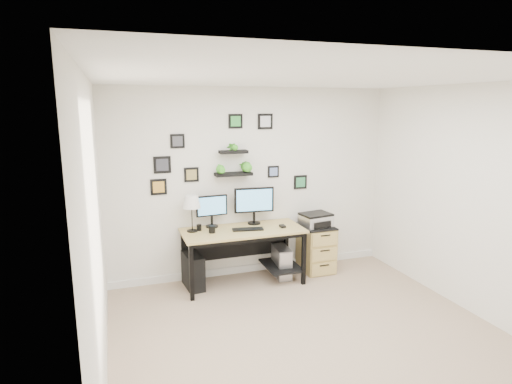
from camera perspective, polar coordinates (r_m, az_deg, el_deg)
name	(u,v)px	position (r m, az deg, el deg)	size (l,w,h in m)	color
room	(253,268)	(6.28, -0.40, -10.06)	(4.00, 4.00, 4.00)	tan
desk	(245,237)	(5.74, -1.51, -6.07)	(1.60, 0.70, 0.75)	tan
monitor_left	(212,209)	(5.73, -5.92, -2.23)	(0.43, 0.18, 0.44)	black
monitor_right	(254,202)	(5.84, -0.25, -1.41)	(0.55, 0.19, 0.51)	black
keyboard	(248,229)	(5.63, -1.10, -4.99)	(0.41, 0.13, 0.02)	black
mouse	(282,226)	(5.76, 3.55, -4.57)	(0.06, 0.10, 0.03)	black
table_lamp	(192,203)	(5.54, -8.59, -1.40)	(0.23, 0.23, 0.48)	black
mug	(212,229)	(5.53, -5.89, -4.97)	(0.08, 0.08, 0.09)	black
pen_cup	(199,227)	(5.65, -7.60, -4.71)	(0.06, 0.06, 0.08)	black
pc_tower_black	(193,271)	(5.76, -8.39, -10.35)	(0.20, 0.45, 0.45)	black
pc_tower_grey	(282,262)	(6.05, 3.44, -9.29)	(0.23, 0.44, 0.42)	gray
file_cabinet	(316,248)	(6.28, 8.04, -7.42)	(0.43, 0.53, 0.67)	tan
printer	(316,220)	(6.13, 7.98, -3.69)	(0.45, 0.38, 0.19)	silver
wall_decor	(231,160)	(5.73, -3.38, 4.34)	(2.21, 0.18, 1.08)	black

